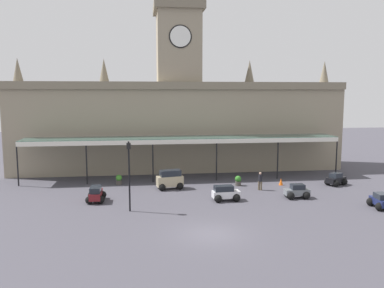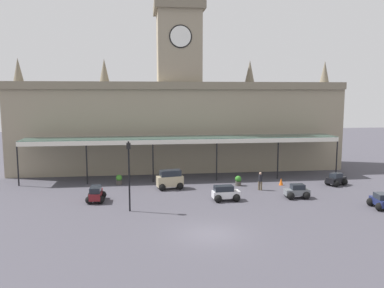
{
  "view_description": "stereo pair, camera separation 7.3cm",
  "coord_description": "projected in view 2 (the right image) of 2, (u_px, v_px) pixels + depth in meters",
  "views": [
    {
      "loc": [
        -4.16,
        -23.44,
        8.84
      ],
      "look_at": [
        0.0,
        9.46,
        4.51
      ],
      "focal_mm": 36.73,
      "sensor_mm": 36.0,
      "label": 1
    },
    {
      "loc": [
        -4.09,
        -23.45,
        8.84
      ],
      "look_at": [
        0.0,
        9.46,
        4.51
      ],
      "focal_mm": 36.73,
      "sensor_mm": 36.0,
      "label": 2
    }
  ],
  "objects": [
    {
      "name": "station_building",
      "position": [
        179.0,
        119.0,
        45.42
      ],
      "size": [
        37.04,
        6.61,
        18.76
      ],
      "color": "gray",
      "rests_on": "ground"
    },
    {
      "name": "car_beige_van",
      "position": [
        170.0,
        180.0,
        36.24
      ],
      "size": [
        2.54,
        1.91,
        1.77
      ],
      "color": "tan",
      "rests_on": "ground"
    },
    {
      "name": "car_black_sedan",
      "position": [
        336.0,
        180.0,
        37.77
      ],
      "size": [
        2.24,
        2.05,
        1.19
      ],
      "color": "black",
      "rests_on": "ground"
    },
    {
      "name": "entrance_canopy",
      "position": [
        184.0,
        139.0,
        40.2
      ],
      "size": [
        32.17,
        3.26,
        4.31
      ],
      "color": "#38564C",
      "rests_on": "ground"
    },
    {
      "name": "planter_forecourt_centre",
      "position": [
        119.0,
        180.0,
        38.04
      ],
      "size": [
        0.6,
        0.6,
        0.96
      ],
      "color": "#47423D",
      "rests_on": "ground"
    },
    {
      "name": "car_white_estate",
      "position": [
        225.0,
        194.0,
        32.33
      ],
      "size": [
        2.3,
        1.62,
        1.27
      ],
      "color": "silver",
      "rests_on": "ground"
    },
    {
      "name": "car_navy_sedan",
      "position": [
        381.0,
        202.0,
        30.17
      ],
      "size": [
        1.62,
        2.11,
        1.19
      ],
      "color": "#19214C",
      "rests_on": "ground"
    },
    {
      "name": "planter_by_canopy",
      "position": [
        238.0,
        181.0,
        37.58
      ],
      "size": [
        0.6,
        0.6,
        0.96
      ],
      "color": "#47423D",
      "rests_on": "ground"
    },
    {
      "name": "pedestrian_beside_cars",
      "position": [
        260.0,
        180.0,
        35.78
      ],
      "size": [
        0.34,
        0.34,
        1.67
      ],
      "color": "brown",
      "rests_on": "ground"
    },
    {
      "name": "traffic_cone",
      "position": [
        281.0,
        182.0,
        37.8
      ],
      "size": [
        0.4,
        0.4,
        0.67
      ],
      "primitive_type": "cone",
      "color": "orange",
      "rests_on": "ground"
    },
    {
      "name": "ground_plane",
      "position": [
        210.0,
        234.0,
        24.72
      ],
      "size": [
        140.0,
        140.0,
        0.0
      ],
      "primitive_type": "plane",
      "color": "#45434C"
    },
    {
      "name": "car_maroon_estate",
      "position": [
        96.0,
        195.0,
        32.13
      ],
      "size": [
        1.54,
        2.25,
        1.27
      ],
      "color": "maroon",
      "rests_on": "ground"
    },
    {
      "name": "car_grey_sedan",
      "position": [
        297.0,
        192.0,
        33.12
      ],
      "size": [
        2.08,
        1.56,
        1.19
      ],
      "color": "slate",
      "rests_on": "ground"
    },
    {
      "name": "victorian_lamppost",
      "position": [
        129.0,
        168.0,
        29.09
      ],
      "size": [
        0.3,
        0.3,
        5.31
      ],
      "color": "black",
      "rests_on": "ground"
    }
  ]
}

